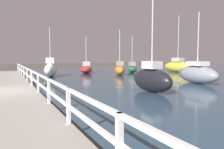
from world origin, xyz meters
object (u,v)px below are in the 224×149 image
Objects in this scene: sailboat_green at (132,68)px; sailboat_white at (51,69)px; sailboat_yellow at (178,66)px; sailboat_gray at (197,74)px; sailboat_red at (86,69)px; sailboat_orange at (120,69)px; sailboat_black at (152,79)px.

sailboat_white is at bearing -152.43° from sailboat_green.
sailboat_yellow is 13.20m from sailboat_gray.
sailboat_yellow is at bearing 3.06° from sailboat_red.
sailboat_orange is 7.97m from sailboat_white.
sailboat_green is at bearing 60.55° from sailboat_black.
sailboat_green is at bearing 7.18° from sailboat_red.
sailboat_black reaches higher than sailboat_gray.
sailboat_black reaches higher than sailboat_red.
sailboat_red is 12.91m from sailboat_yellow.
sailboat_orange is (-1.85, 10.01, -0.11)m from sailboat_gray.
sailboat_gray is at bearing -57.88° from sailboat_orange.
sailboat_black reaches higher than sailboat_white.
sailboat_gray is (6.03, 1.90, -0.01)m from sailboat_black.
sailboat_red is 6.41m from sailboat_green.
sailboat_white is (-17.49, 1.11, -0.03)m from sailboat_yellow.
sailboat_gray is (-7.85, -10.61, -0.05)m from sailboat_yellow.
sailboat_orange is (4.18, 11.92, -0.12)m from sailboat_black.
sailboat_orange reaches higher than sailboat_green.
sailboat_gray reaches higher than sailboat_white.
sailboat_red is 0.84× the size of sailboat_gray.
sailboat_black is at bearing -139.53° from sailboat_yellow.
sailboat_gray reaches higher than sailboat_green.
sailboat_red is 15.49m from sailboat_gray.
sailboat_black is at bearing -58.54° from sailboat_white.
sailboat_gray is 1.15× the size of sailboat_green.
sailboat_yellow is 9.72m from sailboat_orange.
sailboat_gray is 1.08× the size of sailboat_white.
sailboat_orange is at bearing -178.04° from sailboat_yellow.
sailboat_black is 0.75× the size of sailboat_yellow.
sailboat_black is 1.22× the size of sailboat_red.
sailboat_gray is at bearing -33.92° from sailboat_white.
sailboat_orange is (-9.71, -0.59, -0.16)m from sailboat_yellow.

